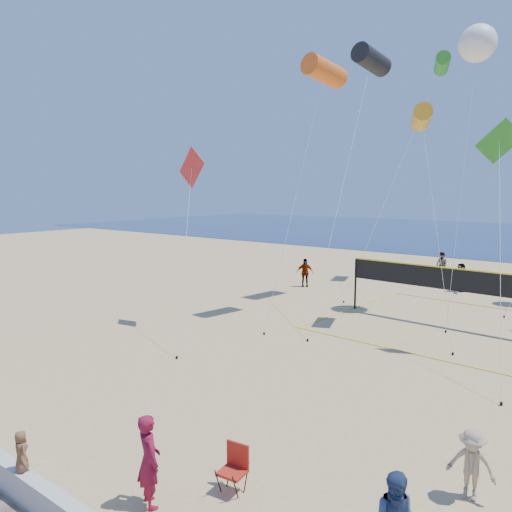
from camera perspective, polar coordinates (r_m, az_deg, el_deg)
The scene contains 16 objects.
ground at distance 11.72m, azimuth -4.74°, elevation -23.41°, with size 120.00×120.00×0.00m, color tan.
woman at distance 10.47m, azimuth -12.14°, elevation -21.87°, with size 0.67×0.44×1.83m, color maroon.
toddler at distance 11.33m, azimuth -25.26°, elevation -19.52°, with size 0.40×0.26×0.81m, color brown.
bystander_b at distance 11.35m, azimuth 23.39°, elevation -21.04°, with size 0.92×0.53×1.42m, color tan.
far_person_0 at distance 30.97m, azimuth 5.59°, elevation -1.90°, with size 1.03×0.43×1.76m, color gray.
far_person_1 at distance 31.77m, azimuth 22.33°, elevation -2.27°, with size 1.57×0.50×1.69m, color gray.
far_person_3 at distance 35.81m, azimuth 20.46°, elevation -1.02°, with size 0.87×0.68×1.79m, color gray.
camp_chair at distance 10.88m, azimuth -2.44°, elevation -22.75°, with size 0.57×0.69×1.06m.
volleyball_net at distance 23.61m, azimuth 21.42°, elevation -3.17°, with size 10.31×10.17×2.61m.
kite_0 at distance 24.54m, azimuth 7.82°, elevation 20.16°, with size 1.28×5.86×12.02m.
kite_1 at distance 29.15m, azimuth 13.05°, elevation 20.99°, with size 2.64×10.57×13.54m.
kite_2 at distance 23.20m, azimuth 18.41°, elevation 14.80°, with size 3.52×4.39×9.58m.
kite_3 at distance 21.86m, azimuth -7.42°, elevation 9.25°, with size 3.78×3.95×7.84m.
kite_4 at distance 19.61m, azimuth 26.06°, elevation 10.51°, with size 2.33×4.84×8.49m.
kite_6 at distance 27.29m, azimuth 23.99°, elevation 21.31°, with size 1.95×5.51×13.61m.
kite_8 at distance 35.79m, azimuth 20.49°, elevation 19.88°, with size 2.23×11.02×14.46m.
Camera 1 is at (6.83, -7.35, 6.06)m, focal length 35.00 mm.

